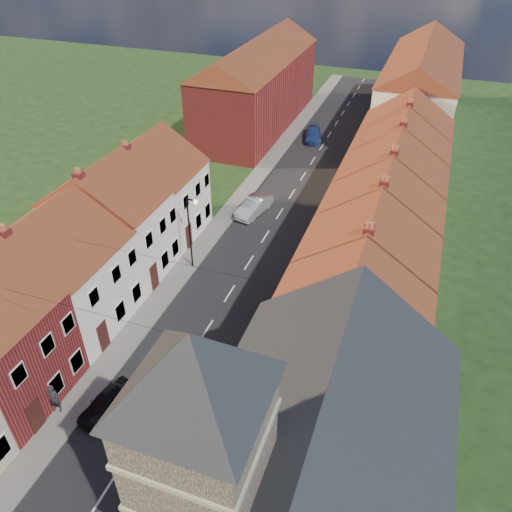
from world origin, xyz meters
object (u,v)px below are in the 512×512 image
(pedestrian_right, at_px, (219,425))
(church, at_px, (306,462))
(car_near, at_px, (107,403))
(car_far, at_px, (313,134))
(lamppost, at_px, (190,229))
(car_mid, at_px, (254,206))
(pedestrian_left, at_px, (54,399))

(pedestrian_right, bearing_deg, church, 142.75)
(car_near, relative_size, pedestrian_right, 1.93)
(car_far, distance_m, pedestrian_right, 41.34)
(church, bearing_deg, lamppost, 128.30)
(car_mid, xyz_separation_m, pedestrian_left, (-2.86, -24.03, 0.32))
(car_far, bearing_deg, lamppost, -108.17)
(car_far, relative_size, pedestrian_right, 2.42)
(car_near, bearing_deg, church, -2.47)
(lamppost, xyz_separation_m, car_mid, (1.57, 9.33, -2.79))
(car_mid, bearing_deg, church, -54.59)
(lamppost, bearing_deg, car_near, -84.73)
(pedestrian_right, bearing_deg, pedestrian_left, 5.36)
(lamppost, distance_m, car_far, 28.03)
(lamppost, relative_size, pedestrian_right, 3.24)
(lamppost, distance_m, car_mid, 9.86)
(car_near, xyz_separation_m, car_mid, (0.31, 22.99, 0.14))
(church, relative_size, car_far, 3.39)
(church, height_order, car_near, church)
(car_mid, relative_size, car_far, 1.01)
(car_near, bearing_deg, car_mid, 100.96)
(lamppost, bearing_deg, pedestrian_right, -59.33)
(church, relative_size, pedestrian_right, 8.21)
(car_mid, height_order, pedestrian_right, pedestrian_right)
(church, distance_m, car_far, 46.07)
(pedestrian_left, height_order, pedestrian_right, pedestrian_left)
(church, bearing_deg, pedestrian_left, 172.23)
(car_far, relative_size, pedestrian_left, 2.35)
(church, bearing_deg, car_far, 103.73)
(lamppost, height_order, pedestrian_right, lamppost)
(car_mid, xyz_separation_m, car_far, (0.74, 18.46, -0.10))
(church, xyz_separation_m, pedestrian_right, (-5.35, 3.49, -4.83))
(church, xyz_separation_m, car_far, (-10.86, 44.46, -5.23))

